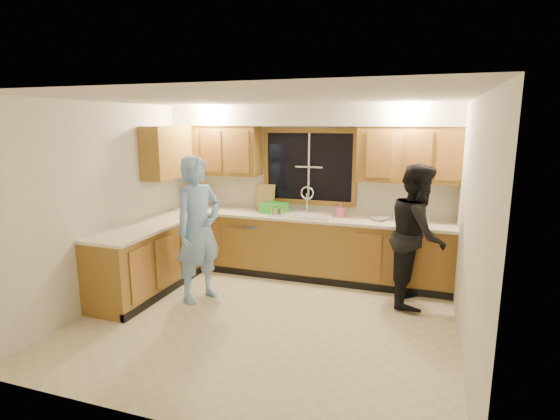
# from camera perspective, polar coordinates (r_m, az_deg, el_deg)

# --- Properties ---
(floor) EXTENTS (4.20, 4.20, 0.00)m
(floor) POSITION_cam_1_polar(r_m,az_deg,el_deg) (5.23, -1.94, -14.14)
(floor) COLOR beige
(floor) RESTS_ON ground
(ceiling) EXTENTS (4.20, 4.20, 0.00)m
(ceiling) POSITION_cam_1_polar(r_m,az_deg,el_deg) (4.73, -2.15, 14.37)
(ceiling) COLOR silver
(wall_back) EXTENTS (4.20, 0.00, 4.20)m
(wall_back) POSITION_cam_1_polar(r_m,az_deg,el_deg) (6.61, 3.79, 2.63)
(wall_back) COLOR silver
(wall_back) RESTS_ON ground
(wall_left) EXTENTS (0.00, 3.80, 3.80)m
(wall_left) POSITION_cam_1_polar(r_m,az_deg,el_deg) (5.89, -21.52, 0.78)
(wall_left) COLOR silver
(wall_left) RESTS_ON ground
(wall_right) EXTENTS (0.00, 3.80, 3.80)m
(wall_right) POSITION_cam_1_polar(r_m,az_deg,el_deg) (4.55, 23.58, -2.34)
(wall_right) COLOR silver
(wall_right) RESTS_ON ground
(base_cabinets_back) EXTENTS (4.20, 0.60, 0.88)m
(base_cabinets_back) POSITION_cam_1_polar(r_m,az_deg,el_deg) (6.50, 3.01, -4.83)
(base_cabinets_back) COLOR olive
(base_cabinets_back) RESTS_ON ground
(base_cabinets_left) EXTENTS (0.60, 1.90, 0.88)m
(base_cabinets_left) POSITION_cam_1_polar(r_m,az_deg,el_deg) (6.17, -16.73, -6.21)
(base_cabinets_left) COLOR olive
(base_cabinets_left) RESTS_ON ground
(countertop_back) EXTENTS (4.20, 0.63, 0.04)m
(countertop_back) POSITION_cam_1_polar(r_m,az_deg,el_deg) (6.37, 3.02, -0.89)
(countertop_back) COLOR #F3EBCD
(countertop_back) RESTS_ON base_cabinets_back
(countertop_left) EXTENTS (0.63, 1.90, 0.04)m
(countertop_left) POSITION_cam_1_polar(r_m,az_deg,el_deg) (6.04, -16.86, -2.06)
(countertop_left) COLOR #F3EBCD
(countertop_left) RESTS_ON base_cabinets_left
(upper_cabinets_left) EXTENTS (1.35, 0.33, 0.75)m
(upper_cabinets_left) POSITION_cam_1_polar(r_m,az_deg,el_deg) (6.90, -8.13, 7.71)
(upper_cabinets_left) COLOR olive
(upper_cabinets_left) RESTS_ON wall_back
(upper_cabinets_right) EXTENTS (1.35, 0.33, 0.75)m
(upper_cabinets_right) POSITION_cam_1_polar(r_m,az_deg,el_deg) (6.17, 16.45, 6.94)
(upper_cabinets_right) COLOR olive
(upper_cabinets_right) RESTS_ON wall_back
(upper_cabinets_return) EXTENTS (0.33, 0.90, 0.75)m
(upper_cabinets_return) POSITION_cam_1_polar(r_m,az_deg,el_deg) (6.62, -14.52, 7.31)
(upper_cabinets_return) COLOR olive
(upper_cabinets_return) RESTS_ON wall_left
(soffit) EXTENTS (4.20, 0.35, 0.30)m
(soffit) POSITION_cam_1_polar(r_m,az_deg,el_deg) (6.36, 3.51, 12.23)
(soffit) COLOR white
(soffit) RESTS_ON wall_back
(window_frame) EXTENTS (1.44, 0.03, 1.14)m
(window_frame) POSITION_cam_1_polar(r_m,az_deg,el_deg) (6.56, 3.81, 5.64)
(window_frame) COLOR black
(window_frame) RESTS_ON wall_back
(sink) EXTENTS (0.86, 0.52, 0.57)m
(sink) POSITION_cam_1_polar(r_m,az_deg,el_deg) (6.40, 3.06, -1.17)
(sink) COLOR white
(sink) RESTS_ON countertop_back
(dishwasher) EXTENTS (0.60, 0.56, 0.82)m
(dishwasher) POSITION_cam_1_polar(r_m,az_deg,el_deg) (6.77, -3.98, -4.45)
(dishwasher) COLOR white
(dishwasher) RESTS_ON floor
(stove) EXTENTS (0.58, 0.75, 0.90)m
(stove) POSITION_cam_1_polar(r_m,az_deg,el_deg) (5.74, -20.03, -7.66)
(stove) COLOR white
(stove) RESTS_ON floor
(man) EXTENTS (0.67, 0.80, 1.85)m
(man) POSITION_cam_1_polar(r_m,az_deg,el_deg) (5.61, -10.60, -2.50)
(man) COLOR #79A9E6
(man) RESTS_ON floor
(woman) EXTENTS (0.68, 0.87, 1.77)m
(woman) POSITION_cam_1_polar(r_m,az_deg,el_deg) (5.66, 17.50, -3.13)
(woman) COLOR black
(woman) RESTS_ON floor
(knife_block) EXTENTS (0.14, 0.14, 0.20)m
(knife_block) POSITION_cam_1_polar(r_m,az_deg,el_deg) (7.10, -10.67, 1.17)
(knife_block) COLOR #A0682C
(knife_block) RESTS_ON countertop_back
(cutting_board) EXTENTS (0.30, 0.10, 0.39)m
(cutting_board) POSITION_cam_1_polar(r_m,az_deg,el_deg) (6.76, -1.91, 1.70)
(cutting_board) COLOR tan
(cutting_board) RESTS_ON countertop_back
(dish_crate) EXTENTS (0.41, 0.40, 0.15)m
(dish_crate) POSITION_cam_1_polar(r_m,az_deg,el_deg) (6.53, -0.79, 0.29)
(dish_crate) COLOR green
(dish_crate) RESTS_ON countertop_back
(soap_bottle) EXTENTS (0.12, 0.12, 0.20)m
(soap_bottle) POSITION_cam_1_polar(r_m,az_deg,el_deg) (6.29, 7.88, -0.03)
(soap_bottle) COLOR #EE5A85
(soap_bottle) RESTS_ON countertop_back
(bowl) EXTENTS (0.23, 0.23, 0.05)m
(bowl) POSITION_cam_1_polar(r_m,az_deg,el_deg) (6.18, 12.90, -1.12)
(bowl) COLOR silver
(bowl) RESTS_ON countertop_back
(can_left) EXTENTS (0.09, 0.09, 0.13)m
(can_left) POSITION_cam_1_polar(r_m,az_deg,el_deg) (6.29, -0.82, -0.25)
(can_left) COLOR #C0B494
(can_left) RESTS_ON countertop_back
(can_right) EXTENTS (0.07, 0.07, 0.11)m
(can_right) POSITION_cam_1_polar(r_m,az_deg,el_deg) (6.34, 0.21, -0.25)
(can_right) COLOR #C0B494
(can_right) RESTS_ON countertop_back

